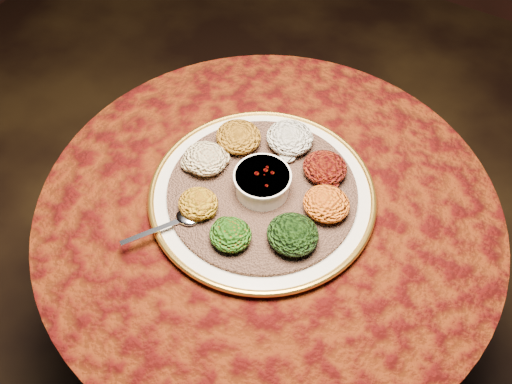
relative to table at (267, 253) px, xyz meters
The scene contains 13 objects.
table is the anchor object (origin of this frame).
platter 0.19m from the table, 149.85° to the left, with size 0.59×0.59×0.02m.
injera 0.20m from the table, 149.85° to the left, with size 0.39×0.39×0.01m, color brown.
stew_bowl 0.24m from the table, 149.85° to the left, with size 0.12×0.12×0.05m.
spoon 0.28m from the table, 132.25° to the right, with size 0.10×0.13×0.01m.
portion_ayib 0.28m from the table, 103.05° to the left, with size 0.10×0.10×0.05m, color beige.
portion_kitfo 0.27m from the table, 59.87° to the left, with size 0.09×0.09×0.04m, color black.
portion_tikil 0.26m from the table, 17.06° to the left, with size 0.09×0.09×0.04m, color orange.
portion_gomen 0.26m from the table, 35.96° to the right, with size 0.10×0.10×0.05m, color black.
portion_mixveg 0.26m from the table, 97.11° to the right, with size 0.08×0.08×0.04m, color #9B340A.
portion_kik 0.27m from the table, 139.84° to the right, with size 0.08×0.08×0.04m, color #A1750E.
portion_timatim 0.28m from the table, behind, with size 0.09×0.09×0.05m, color maroon.
portion_shiro 0.28m from the table, 143.64° to the left, with size 0.10×0.09×0.05m, color #9E6413.
Camera 1 is at (0.32, -0.60, 1.69)m, focal length 40.00 mm.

